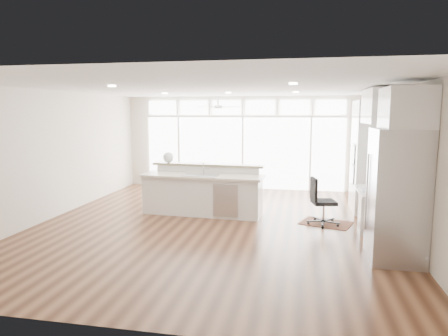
# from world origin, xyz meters

# --- Properties ---
(floor) EXTENTS (7.00, 8.00, 0.02)m
(floor) POSITION_xyz_m (0.00, 0.00, -0.01)
(floor) COLOR #3E2113
(floor) RESTS_ON ground
(ceiling) EXTENTS (7.00, 8.00, 0.02)m
(ceiling) POSITION_xyz_m (0.00, 0.00, 2.70)
(ceiling) COLOR silver
(ceiling) RESTS_ON wall_back
(wall_back) EXTENTS (7.00, 0.04, 2.70)m
(wall_back) POSITION_xyz_m (0.00, 4.00, 1.35)
(wall_back) COLOR beige
(wall_back) RESTS_ON floor
(wall_front) EXTENTS (7.00, 0.04, 2.70)m
(wall_front) POSITION_xyz_m (0.00, -4.00, 1.35)
(wall_front) COLOR beige
(wall_front) RESTS_ON floor
(wall_left) EXTENTS (0.04, 8.00, 2.70)m
(wall_left) POSITION_xyz_m (-3.50, 0.00, 1.35)
(wall_left) COLOR beige
(wall_left) RESTS_ON floor
(wall_right) EXTENTS (0.04, 8.00, 2.70)m
(wall_right) POSITION_xyz_m (3.50, 0.00, 1.35)
(wall_right) COLOR beige
(wall_right) RESTS_ON floor
(glass_wall) EXTENTS (5.80, 0.06, 2.08)m
(glass_wall) POSITION_xyz_m (0.00, 3.94, 1.05)
(glass_wall) COLOR white
(glass_wall) RESTS_ON wall_back
(transom_row) EXTENTS (5.90, 0.06, 0.40)m
(transom_row) POSITION_xyz_m (0.00, 3.94, 2.38)
(transom_row) COLOR white
(transom_row) RESTS_ON wall_back
(desk_window) EXTENTS (0.04, 0.85, 0.85)m
(desk_window) POSITION_xyz_m (3.46, 0.30, 1.55)
(desk_window) COLOR white
(desk_window) RESTS_ON wall_right
(ceiling_fan) EXTENTS (1.16, 1.16, 0.32)m
(ceiling_fan) POSITION_xyz_m (-0.50, 2.80, 2.48)
(ceiling_fan) COLOR white
(ceiling_fan) RESTS_ON ceiling
(recessed_lights) EXTENTS (3.40, 3.00, 0.02)m
(recessed_lights) POSITION_xyz_m (0.00, 0.20, 2.68)
(recessed_lights) COLOR beige
(recessed_lights) RESTS_ON ceiling
(oven_cabinet) EXTENTS (0.64, 1.20, 2.50)m
(oven_cabinet) POSITION_xyz_m (3.17, 1.80, 1.25)
(oven_cabinet) COLOR white
(oven_cabinet) RESTS_ON floor
(desk_nook) EXTENTS (0.72, 1.30, 0.76)m
(desk_nook) POSITION_xyz_m (3.13, 0.30, 0.38)
(desk_nook) COLOR white
(desk_nook) RESTS_ON floor
(upper_cabinets) EXTENTS (0.64, 1.30, 0.64)m
(upper_cabinets) POSITION_xyz_m (3.17, 0.30, 2.35)
(upper_cabinets) COLOR white
(upper_cabinets) RESTS_ON wall_right
(refrigerator) EXTENTS (0.76, 0.90, 2.00)m
(refrigerator) POSITION_xyz_m (3.11, -1.35, 1.00)
(refrigerator) COLOR #AEADB2
(refrigerator) RESTS_ON floor
(fridge_cabinet) EXTENTS (0.64, 0.90, 0.60)m
(fridge_cabinet) POSITION_xyz_m (3.17, -1.35, 2.30)
(fridge_cabinet) COLOR white
(fridge_cabinet) RESTS_ON wall_right
(framed_photos) EXTENTS (0.06, 0.22, 0.80)m
(framed_photos) POSITION_xyz_m (3.46, 0.92, 1.40)
(framed_photos) COLOR black
(framed_photos) RESTS_ON wall_right
(kitchen_island) EXTENTS (2.75, 1.17, 1.07)m
(kitchen_island) POSITION_xyz_m (-0.44, 0.77, 0.54)
(kitchen_island) COLOR white
(kitchen_island) RESTS_ON floor
(rug) EXTENTS (1.14, 0.97, 0.01)m
(rug) POSITION_xyz_m (2.22, 0.52, 0.01)
(rug) COLOR #3D1E13
(rug) RESTS_ON floor
(office_chair) EXTENTS (0.58, 0.55, 0.95)m
(office_chair) POSITION_xyz_m (2.15, 0.41, 0.47)
(office_chair) COLOR black
(office_chair) RESTS_ON floor
(fishbowl) EXTENTS (0.29, 0.29, 0.25)m
(fishbowl) POSITION_xyz_m (-1.36, 1.23, 1.20)
(fishbowl) COLOR white
(fishbowl) RESTS_ON kitchen_island
(monitor) EXTENTS (0.09, 0.49, 0.40)m
(monitor) POSITION_xyz_m (3.05, 0.30, 0.96)
(monitor) COLOR black
(monitor) RESTS_ON desk_nook
(keyboard) EXTENTS (0.15, 0.36, 0.02)m
(keyboard) POSITION_xyz_m (2.88, 0.30, 0.77)
(keyboard) COLOR white
(keyboard) RESTS_ON desk_nook
(potted_plant) EXTENTS (0.34, 0.37, 0.25)m
(potted_plant) POSITION_xyz_m (3.17, 1.80, 2.63)
(potted_plant) COLOR #245424
(potted_plant) RESTS_ON oven_cabinet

